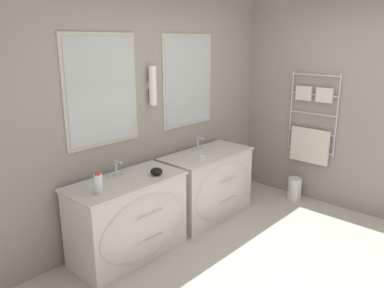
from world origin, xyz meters
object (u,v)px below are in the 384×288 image
(waste_bin, at_px, (294,188))
(vanity_left, at_px, (130,218))
(vanity_right, at_px, (209,184))
(amenity_bowl, at_px, (156,171))
(toiletry_bottle, at_px, (98,184))

(waste_bin, bearing_deg, vanity_left, 166.94)
(vanity_left, distance_m, waste_bin, 2.41)
(vanity_right, relative_size, amenity_bowl, 9.34)
(toiletry_bottle, bearing_deg, vanity_left, 8.76)
(toiletry_bottle, distance_m, amenity_bowl, 0.65)
(vanity_right, bearing_deg, vanity_left, 180.00)
(vanity_right, height_order, waste_bin, vanity_right)
(vanity_left, distance_m, vanity_right, 1.19)
(toiletry_bottle, bearing_deg, waste_bin, -10.21)
(vanity_right, distance_m, amenity_bowl, 1.00)
(vanity_right, relative_size, waste_bin, 3.84)
(vanity_right, xyz_separation_m, amenity_bowl, (-0.91, -0.08, 0.42))
(amenity_bowl, bearing_deg, toiletry_bottle, 178.03)
(vanity_right, bearing_deg, toiletry_bottle, -177.95)
(vanity_left, height_order, vanity_right, same)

